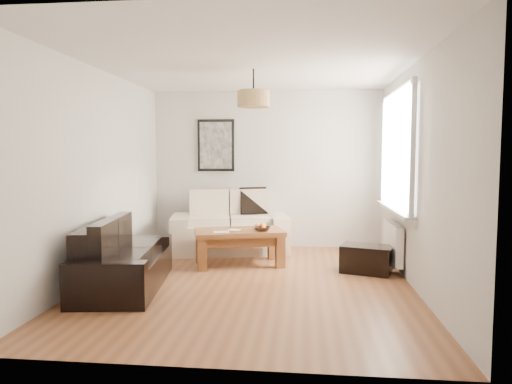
# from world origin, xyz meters

# --- Properties ---
(floor) EXTENTS (4.50, 4.50, 0.00)m
(floor) POSITION_xyz_m (0.00, 0.00, 0.00)
(floor) COLOR brown
(floor) RESTS_ON ground
(ceiling) EXTENTS (3.80, 4.50, 0.00)m
(ceiling) POSITION_xyz_m (0.00, 0.00, 2.60)
(ceiling) COLOR white
(ceiling) RESTS_ON floor
(wall_back) EXTENTS (3.80, 0.04, 2.60)m
(wall_back) POSITION_xyz_m (0.00, 2.25, 1.30)
(wall_back) COLOR silver
(wall_back) RESTS_ON floor
(wall_front) EXTENTS (3.80, 0.04, 2.60)m
(wall_front) POSITION_xyz_m (0.00, -2.25, 1.30)
(wall_front) COLOR silver
(wall_front) RESTS_ON floor
(wall_left) EXTENTS (0.04, 4.50, 2.60)m
(wall_left) POSITION_xyz_m (-1.90, 0.00, 1.30)
(wall_left) COLOR silver
(wall_left) RESTS_ON floor
(wall_right) EXTENTS (0.04, 4.50, 2.60)m
(wall_right) POSITION_xyz_m (1.90, 0.00, 1.30)
(wall_right) COLOR silver
(wall_right) RESTS_ON floor
(window_bay) EXTENTS (0.14, 1.90, 1.60)m
(window_bay) POSITION_xyz_m (1.86, 0.80, 1.60)
(window_bay) COLOR white
(window_bay) RESTS_ON wall_right
(radiator) EXTENTS (0.10, 0.90, 0.52)m
(radiator) POSITION_xyz_m (1.82, 0.80, 0.38)
(radiator) COLOR white
(radiator) RESTS_ON wall_right
(poster) EXTENTS (0.62, 0.04, 0.87)m
(poster) POSITION_xyz_m (-0.85, 2.22, 1.70)
(poster) COLOR black
(poster) RESTS_ON wall_back
(pendant_shade) EXTENTS (0.40, 0.40, 0.20)m
(pendant_shade) POSITION_xyz_m (0.00, 0.30, 2.23)
(pendant_shade) COLOR tan
(pendant_shade) RESTS_ON ceiling
(loveseat_cream) EXTENTS (1.99, 1.34, 0.91)m
(loveseat_cream) POSITION_xyz_m (-0.55, 1.78, 0.45)
(loveseat_cream) COLOR beige
(loveseat_cream) RESTS_ON floor
(sofa_leather) EXTENTS (1.04, 1.78, 0.73)m
(sofa_leather) POSITION_xyz_m (-1.43, -0.36, 0.37)
(sofa_leather) COLOR black
(sofa_leather) RESTS_ON floor
(coffee_table) EXTENTS (1.35, 0.98, 0.50)m
(coffee_table) POSITION_xyz_m (-0.27, 0.86, 0.25)
(coffee_table) COLOR brown
(coffee_table) RESTS_ON floor
(ottoman) EXTENTS (0.72, 0.57, 0.36)m
(ottoman) POSITION_xyz_m (1.45, 0.62, 0.18)
(ottoman) COLOR black
(ottoman) RESTS_ON floor
(cushion_left) EXTENTS (0.42, 0.17, 0.41)m
(cushion_left) POSITION_xyz_m (-0.93, 2.00, 0.77)
(cushion_left) COLOR black
(cushion_left) RESTS_ON loveseat_cream
(cushion_right) EXTENTS (0.46, 0.30, 0.44)m
(cushion_right) POSITION_xyz_m (-0.20, 2.00, 0.78)
(cushion_right) COLOR black
(cushion_right) RESTS_ON loveseat_cream
(fruit_bowl) EXTENTS (0.28, 0.28, 0.06)m
(fruit_bowl) POSITION_xyz_m (0.06, 0.79, 0.53)
(fruit_bowl) COLOR black
(fruit_bowl) RESTS_ON coffee_table
(orange_a) EXTENTS (0.09, 0.09, 0.07)m
(orange_a) POSITION_xyz_m (0.07, 0.86, 0.54)
(orange_a) COLOR #DC5812
(orange_a) RESTS_ON fruit_bowl
(orange_b) EXTENTS (0.11, 0.11, 0.09)m
(orange_b) POSITION_xyz_m (0.06, 0.95, 0.54)
(orange_b) COLOR orange
(orange_b) RESTS_ON fruit_bowl
(orange_c) EXTENTS (0.10, 0.10, 0.08)m
(orange_c) POSITION_xyz_m (-0.02, 0.95, 0.54)
(orange_c) COLOR #F85B14
(orange_c) RESTS_ON fruit_bowl
(papers) EXTENTS (0.23, 0.19, 0.01)m
(papers) POSITION_xyz_m (-0.48, 0.64, 0.50)
(papers) COLOR white
(papers) RESTS_ON coffee_table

